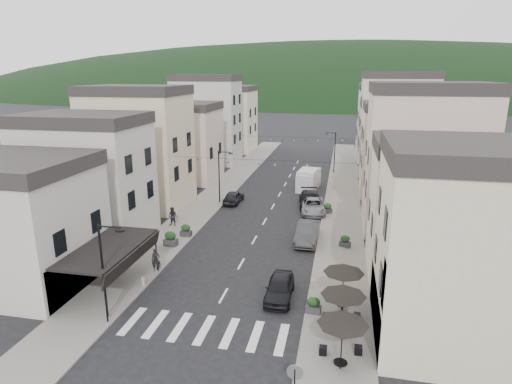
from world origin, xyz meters
The scene contains 30 objects.
ground centered at (0.00, 0.00, 0.00)m, with size 700.00×700.00×0.00m, color black.
sidewalk_left centered at (-7.50, 32.00, 0.06)m, with size 4.00×76.00×0.12m, color slate.
sidewalk_right centered at (7.50, 32.00, 0.06)m, with size 4.00×76.00×0.12m, color slate.
hill_backdrop centered at (0.00, 300.00, 0.00)m, with size 640.00×360.00×70.00m, color black.
boutique_building centered at (-15.50, 5.00, 4.00)m, with size 12.00×8.00×8.00m, color beige.
bistro_building centered at (14.50, 4.00, 5.00)m, with size 10.00×8.00×10.00m, color beige.
boutique_awning centered at (-7.25, 5.00, 3.11)m, with size 3.77×7.50×3.28m.
buildings_row_left centered at (-14.50, 37.75, 6.12)m, with size 10.20×54.16×14.00m.
buildings_row_right centered at (14.50, 36.59, 6.32)m, with size 10.20×54.16×14.50m.
cafe_terrace centered at (7.70, 2.80, 2.36)m, with size 2.50×8.10×2.53m.
streetlamp_left_near centered at (-5.82, 2.00, 3.70)m, with size 1.70×0.56×6.00m.
streetlamp_left_far centered at (-5.82, 26.00, 3.70)m, with size 1.70×0.56×6.00m.
streetlamp_right_far centered at (5.82, 44.00, 3.70)m, with size 1.70×0.56×6.00m.
traffic_sign centered at (5.80, -3.50, 1.93)m, with size 0.70×0.07×2.70m.
bollards centered at (0.00, 5.50, 0.42)m, with size 11.66×10.26×0.60m.
bunting_near centered at (0.00, 22.00, 5.65)m, with size 19.00×0.28×0.62m.
bunting_far centered at (0.00, 38.00, 5.65)m, with size 19.00×0.28×0.62m.
parked_car_a centered at (3.68, 6.48, 0.72)m, with size 1.71×4.25×1.45m, color black.
parked_car_b centered at (4.60, 16.56, 0.84)m, with size 1.78×5.11×1.68m, color #313033.
parked_car_c centered at (4.48, 24.75, 0.74)m, with size 2.46×5.33×1.48m, color gray.
parked_car_d centered at (3.99, 26.72, 0.81)m, with size 2.26×5.57×1.62m, color black.
parked_car_e centered at (-4.60, 26.45, 0.71)m, with size 1.68×4.17×1.42m, color black.
delivery_van centered at (3.19, 34.30, 1.27)m, with size 2.81×5.64×2.59m.
pedestrian_a centered at (-5.80, 8.33, 0.99)m, with size 0.63×0.41×1.73m, color black.
pedestrian_b centered at (-8.27, 17.63, 1.05)m, with size 0.90×0.70×1.86m, color #25202A.
planter_la centered at (-6.63, 13.06, 0.73)m, with size 1.17×0.70×1.27m.
planter_lb centered at (-6.15, 15.40, 0.65)m, with size 1.00×0.57×1.10m.
planter_ra centered at (6.00, 4.91, 0.62)m, with size 0.98×0.61×1.04m.
planter_rb centered at (7.85, 15.80, 0.60)m, with size 1.01×0.81×1.00m.
planter_rc centered at (6.00, 24.55, 0.64)m, with size 1.09×0.87×1.07m.
Camera 1 is at (7.24, -18.49, 14.27)m, focal length 30.00 mm.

